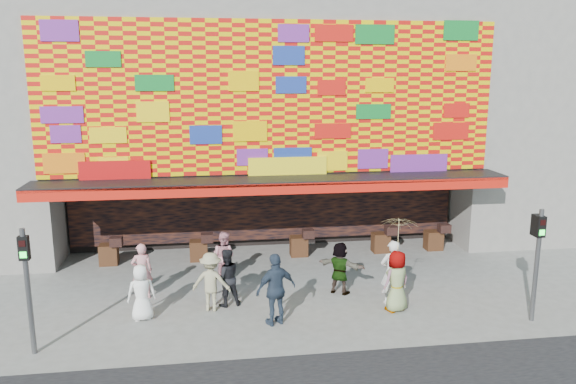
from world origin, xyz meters
name	(u,v)px	position (x,y,z in m)	size (l,w,h in m)	color
ground	(290,311)	(0.00, 0.00, 0.00)	(90.00, 90.00, 0.00)	slate
shop_building	(260,102)	(0.00, 8.18, 5.23)	(15.20, 9.40, 10.00)	gray
neighbor_right	(567,81)	(13.00, 8.00, 6.00)	(11.00, 8.00, 12.00)	gray
signal_left	(27,277)	(-6.20, -1.50, 1.86)	(0.22, 0.20, 3.00)	#59595B
signal_right	(538,253)	(6.20, -1.50, 1.86)	(0.22, 0.20, 3.00)	#59595B
ped_a	(141,292)	(-3.91, 0.00, 0.75)	(0.74, 0.48, 1.51)	white
ped_b	(142,271)	(-4.05, 1.49, 0.81)	(0.59, 0.39, 1.63)	#D3898E
ped_c	(226,277)	(-1.69, 0.62, 0.82)	(0.79, 0.62, 1.63)	black
ped_d	(211,282)	(-2.10, 0.36, 0.82)	(1.05, 0.61, 1.63)	tan
ped_e	(276,289)	(-0.46, -0.76, 0.95)	(1.11, 0.46, 1.90)	#2B394C
ped_f	(340,268)	(1.64, 1.04, 0.78)	(1.44, 0.46, 1.55)	gray
ped_g	(397,281)	(2.87, -0.40, 0.85)	(0.83, 0.54, 1.69)	gray
ped_h	(392,272)	(2.90, 0.12, 0.91)	(0.67, 0.44, 1.83)	silver
ped_i	(224,256)	(-1.69, 2.62, 0.77)	(0.75, 0.59, 1.55)	pink
parasol	(399,235)	(2.87, -0.40, 2.15)	(1.15, 1.17, 1.86)	beige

